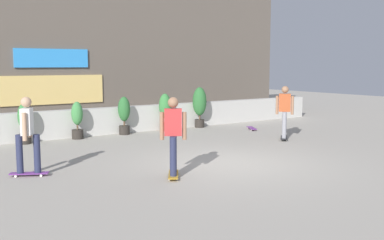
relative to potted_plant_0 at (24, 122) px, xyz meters
The scene contains 12 objects.
ground_plane 6.49m from the potted_plant_0, 59.31° to the right, with size 48.00×48.00×0.00m, color #A8A093.
planter_wall 3.33m from the potted_plant_0, ahead, with size 18.00×0.40×0.90m, color beige.
building_backdrop 6.11m from the potted_plant_0, 53.50° to the left, with size 20.00×2.08×6.50m.
potted_plant_0 is the anchor object (origin of this frame).
potted_plant_1 1.64m from the potted_plant_0, ahead, with size 0.36×0.36×1.19m.
potted_plant_2 3.28m from the potted_plant_0, ahead, with size 0.41×0.41×1.29m.
potted_plant_3 4.89m from the potted_plant_0, ahead, with size 0.43×0.43×1.33m.
potted_plant_4 6.41m from the potted_plant_0, ahead, with size 0.52×0.52×1.52m.
skater_by_wall_left 7.96m from the potted_plant_0, 28.87° to the right, with size 0.71×0.70×1.70m.
skater_far_right 6.19m from the potted_plant_0, 76.09° to the right, with size 0.60×0.78×1.70m.
skater_far_left 4.31m from the potted_plant_0, 103.43° to the right, with size 0.80×0.55×1.70m.
skateboard_near_camera 7.79m from the potted_plant_0, 11.80° to the right, with size 0.55×0.80×0.08m.
Camera 1 is at (-6.83, -8.49, 2.37)m, focal length 43.01 mm.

